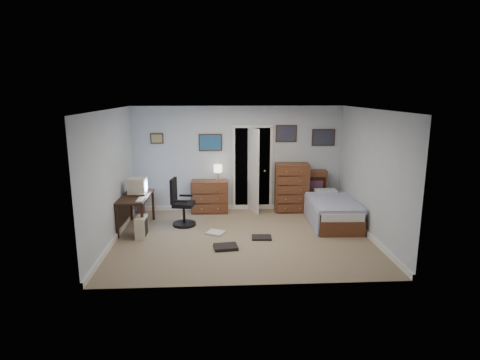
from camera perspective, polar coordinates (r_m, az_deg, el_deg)
The scene contains 15 objects.
floor at distance 8.00m, azimuth 0.44°, elevation -8.25°, with size 5.00×4.00×0.02m, color gray.
computer_desk at distance 8.66m, azimuth -15.15°, elevation -3.23°, with size 0.60×1.24×0.71m.
crt_monitor at distance 8.69m, azimuth -14.39°, elevation -0.83°, with size 0.38×0.35×0.34m.
keyboard at distance 8.23m, azimuth -13.91°, elevation -2.72°, with size 0.14×0.38×0.02m, color beige.
pc_tower at distance 8.18m, azimuth -13.83°, elevation -6.51°, with size 0.21×0.40×0.42m.
office_chair at distance 8.68m, azimuth -8.37°, elevation -3.88°, with size 0.57×0.57×1.03m.
media_stack at distance 9.75m, azimuth -13.99°, elevation -2.31°, with size 0.16×0.16×0.80m, color maroon.
low_dresser at distance 9.57m, azimuth -4.31°, elevation -2.34°, with size 0.86×0.43×0.77m, color brown.
table_lamp at distance 9.42m, azimuth -3.16°, elevation 1.55°, with size 0.20×0.20×0.37m.
doorway at distance 9.95m, azimuth 1.62°, elevation 1.91°, with size 0.96×1.12×2.05m.
tall_dresser at distance 9.65m, azimuth 7.34°, elevation -1.06°, with size 0.79×0.47×1.16m, color brown.
headboard_bookcase at distance 9.83m, azimuth 9.07°, elevation -1.26°, with size 1.09×0.30×0.97m.
bed at distance 8.99m, azimuth 12.90°, elevation -4.31°, with size 1.02×1.82×0.59m.
wall_posters at distance 9.57m, azimuth 3.13°, elevation 5.99°, with size 4.38×0.04×0.60m.
floor_clutter at distance 7.78m, azimuth -1.17°, elevation -8.61°, with size 1.32×1.17×0.06m.
Camera 1 is at (-0.48, -7.48, 2.81)m, focal length 30.00 mm.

